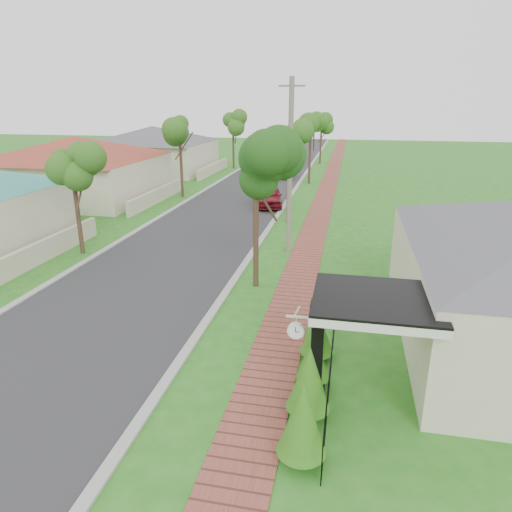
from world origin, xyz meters
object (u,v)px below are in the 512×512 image
Objects in this scene: porch_post at (317,354)px; utility_pole at (290,168)px; station_clock at (296,329)px; near_tree at (256,171)px; parked_car_white at (286,171)px; parked_car_red at (270,196)px.

porch_post is 0.31× the size of utility_pole.
utility_pole is 12.04m from station_clock.
parked_car_white is at bearing 95.52° from near_tree.
porch_post is at bearing -87.48° from parked_car_white.
near_tree is 4.75m from utility_pole.
near_tree reaches higher than station_clock.
station_clock is (5.06, -34.33, 1.29)m from parked_car_white.
parked_car_white is 0.70× the size of near_tree.
parked_car_white is at bearing 98.38° from station_clock.
station_clock is (-0.49, -0.40, 0.83)m from porch_post.
near_tree reaches higher than parked_car_white.
utility_pole is (2.66, -9.81, 3.39)m from parked_car_red.
porch_post is 34.38m from parked_car_white.
parked_car_white is 34.72m from station_clock.
utility_pole is (0.66, 4.68, -0.49)m from near_tree.
parked_car_white is (-0.64, 12.80, -0.05)m from parked_car_red.
utility_pole reaches higher than parked_car_red.
utility_pole is at bearing -88.46° from parked_car_white.
parked_car_red is 15.13m from near_tree.
parked_car_red is at bearing -93.90° from parked_car_white.
station_clock is (1.76, -11.72, -2.15)m from utility_pole.
porch_post reaches higher than parked_car_red.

